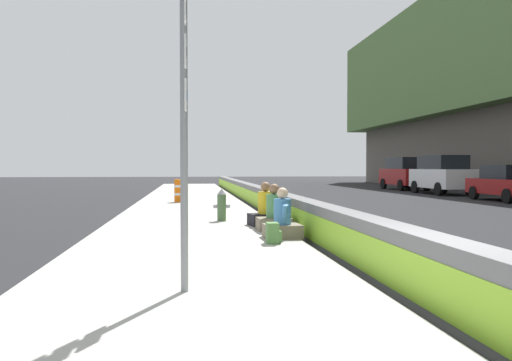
{
  "coord_description": "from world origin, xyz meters",
  "views": [
    {
      "loc": [
        -5.13,
        2.71,
        1.61
      ],
      "look_at": [
        8.88,
        0.87,
        1.24
      ],
      "focal_mm": 36.06,
      "sensor_mm": 36.0,
      "label": 1
    }
  ],
  "objects_px": {
    "route_sign_post": "(184,114)",
    "parked_car_midline": "(442,174)",
    "seated_person_rear": "(265,212)",
    "construction_barrel": "(181,191)",
    "parked_car_far": "(405,173)",
    "fire_hydrant": "(222,204)",
    "backpack": "(273,233)",
    "seated_person_middle": "(274,216)",
    "parked_car_fourth": "(508,183)",
    "seated_person_foreground": "(282,222)"
  },
  "relations": [
    {
      "from": "seated_person_middle",
      "to": "seated_person_rear",
      "type": "height_order",
      "value": "seated_person_rear"
    },
    {
      "from": "construction_barrel",
      "to": "backpack",
      "type": "bearing_deg",
      "value": -170.82
    },
    {
      "from": "parked_car_midline",
      "to": "parked_car_far",
      "type": "xyz_separation_m",
      "value": [
        5.82,
        -0.26,
        0.0
      ]
    },
    {
      "from": "seated_person_foreground",
      "to": "seated_person_rear",
      "type": "relative_size",
      "value": 0.95
    },
    {
      "from": "route_sign_post",
      "to": "parked_car_fourth",
      "type": "relative_size",
      "value": 0.79
    },
    {
      "from": "seated_person_middle",
      "to": "backpack",
      "type": "relative_size",
      "value": 2.7
    },
    {
      "from": "construction_barrel",
      "to": "parked_car_fourth",
      "type": "bearing_deg",
      "value": -88.2
    },
    {
      "from": "route_sign_post",
      "to": "parked_car_fourth",
      "type": "xyz_separation_m",
      "value": [
        16.19,
        -14.88,
        -1.37
      ]
    },
    {
      "from": "parked_car_midline",
      "to": "fire_hydrant",
      "type": "bearing_deg",
      "value": 136.31
    },
    {
      "from": "route_sign_post",
      "to": "parked_car_far",
      "type": "xyz_separation_m",
      "value": [
        28.27,
        -15.09,
        -1.05
      ]
    },
    {
      "from": "route_sign_post",
      "to": "backpack",
      "type": "bearing_deg",
      "value": -24.46
    },
    {
      "from": "parked_car_far",
      "to": "parked_car_midline",
      "type": "bearing_deg",
      "value": 177.46
    },
    {
      "from": "seated_person_foreground",
      "to": "seated_person_rear",
      "type": "xyz_separation_m",
      "value": [
        2.29,
        0.01,
        0.02
      ]
    },
    {
      "from": "route_sign_post",
      "to": "seated_person_foreground",
      "type": "height_order",
      "value": "route_sign_post"
    },
    {
      "from": "fire_hydrant",
      "to": "parked_car_far",
      "type": "xyz_separation_m",
      "value": [
        20.36,
        -14.15,
        0.6
      ]
    },
    {
      "from": "parked_car_midline",
      "to": "seated_person_middle",
      "type": "bearing_deg",
      "value": 142.65
    },
    {
      "from": "route_sign_post",
      "to": "parked_car_midline",
      "type": "distance_m",
      "value": 26.93
    },
    {
      "from": "seated_person_rear",
      "to": "parked_car_midline",
      "type": "distance_m",
      "value": 20.39
    },
    {
      "from": "parked_car_far",
      "to": "backpack",
      "type": "bearing_deg",
      "value": 151.38
    },
    {
      "from": "seated_person_rear",
      "to": "construction_barrel",
      "type": "relative_size",
      "value": 1.15
    },
    {
      "from": "fire_hydrant",
      "to": "backpack",
      "type": "relative_size",
      "value": 2.2
    },
    {
      "from": "seated_person_rear",
      "to": "parked_car_far",
      "type": "height_order",
      "value": "parked_car_far"
    },
    {
      "from": "parked_car_midline",
      "to": "parked_car_far",
      "type": "height_order",
      "value": "same"
    },
    {
      "from": "seated_person_foreground",
      "to": "parked_car_midline",
      "type": "distance_m",
      "value": 22.21
    },
    {
      "from": "parked_car_fourth",
      "to": "seated_person_rear",
      "type": "bearing_deg",
      "value": 126.43
    },
    {
      "from": "fire_hydrant",
      "to": "backpack",
      "type": "bearing_deg",
      "value": -170.45
    },
    {
      "from": "backpack",
      "to": "parked_car_far",
      "type": "bearing_deg",
      "value": -28.62
    },
    {
      "from": "backpack",
      "to": "parked_car_fourth",
      "type": "xyz_separation_m",
      "value": [
        12.55,
        -13.22,
        0.53
      ]
    },
    {
      "from": "fire_hydrant",
      "to": "backpack",
      "type": "distance_m",
      "value": 4.33
    },
    {
      "from": "parked_car_fourth",
      "to": "parked_car_far",
      "type": "distance_m",
      "value": 12.09
    },
    {
      "from": "seated_person_rear",
      "to": "parked_car_fourth",
      "type": "distance_m",
      "value": 16.06
    },
    {
      "from": "fire_hydrant",
      "to": "seated_person_foreground",
      "type": "bearing_deg",
      "value": -163.72
    },
    {
      "from": "seated_person_foreground",
      "to": "parked_car_far",
      "type": "bearing_deg",
      "value": -28.75
    },
    {
      "from": "parked_car_fourth",
      "to": "parked_car_midline",
      "type": "height_order",
      "value": "parked_car_midline"
    },
    {
      "from": "route_sign_post",
      "to": "parked_car_fourth",
      "type": "height_order",
      "value": "route_sign_post"
    },
    {
      "from": "seated_person_middle",
      "to": "parked_car_midline",
      "type": "height_order",
      "value": "parked_car_midline"
    },
    {
      "from": "construction_barrel",
      "to": "parked_car_far",
      "type": "bearing_deg",
      "value": -50.78
    },
    {
      "from": "parked_car_fourth",
      "to": "fire_hydrant",
      "type": "bearing_deg",
      "value": 120.71
    },
    {
      "from": "fire_hydrant",
      "to": "parked_car_midline",
      "type": "xyz_separation_m",
      "value": [
        14.55,
        -13.9,
        0.6
      ]
    },
    {
      "from": "route_sign_post",
      "to": "backpack",
      "type": "xyz_separation_m",
      "value": [
        3.64,
        -1.66,
        -1.9
      ]
    },
    {
      "from": "route_sign_post",
      "to": "fire_hydrant",
      "type": "distance_m",
      "value": 8.13
    },
    {
      "from": "seated_person_foreground",
      "to": "seated_person_middle",
      "type": "distance_m",
      "value": 1.29
    },
    {
      "from": "seated_person_middle",
      "to": "construction_barrel",
      "type": "relative_size",
      "value": 1.14
    },
    {
      "from": "route_sign_post",
      "to": "seated_person_rear",
      "type": "relative_size",
      "value": 3.28
    },
    {
      "from": "construction_barrel",
      "to": "route_sign_post",
      "type": "bearing_deg",
      "value": -178.92
    },
    {
      "from": "route_sign_post",
      "to": "parked_car_midline",
      "type": "height_order",
      "value": "route_sign_post"
    },
    {
      "from": "backpack",
      "to": "seated_person_rear",
      "type": "bearing_deg",
      "value": -5.8
    },
    {
      "from": "backpack",
      "to": "construction_barrel",
      "type": "xyz_separation_m",
      "value": [
        12.07,
        1.95,
        0.28
      ]
    },
    {
      "from": "backpack",
      "to": "seated_person_middle",
      "type": "bearing_deg",
      "value": -10.12
    },
    {
      "from": "seated_person_rear",
      "to": "route_sign_post",
      "type": "bearing_deg",
      "value": 163.57
    }
  ]
}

